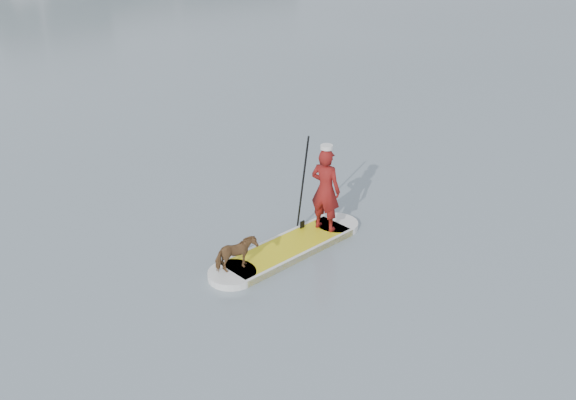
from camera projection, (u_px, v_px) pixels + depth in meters
ground at (100, 248)px, 11.33m from camera, size 140.00×140.00×0.00m
paddleboard at (288, 248)px, 11.20m from camera, size 3.29×1.02×0.12m
paddler at (325, 190)px, 11.40m from camera, size 0.55×0.66×1.56m
white_cap at (327, 147)px, 11.04m from camera, size 0.22×0.22×0.07m
dog at (236, 254)px, 10.34m from camera, size 0.71×0.39×0.58m
paddle at (303, 195)px, 11.46m from camera, size 0.10×0.30×2.00m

